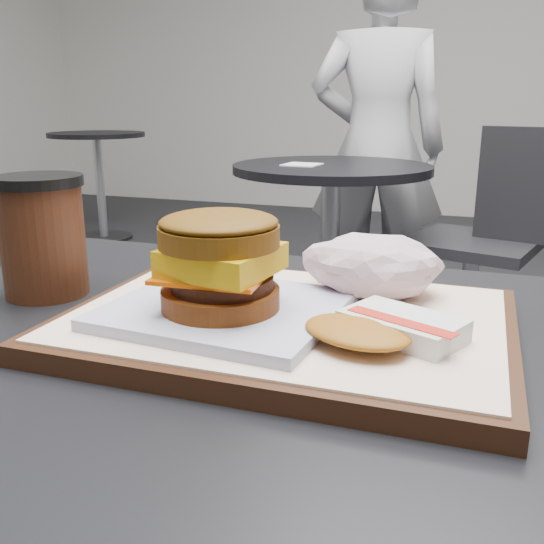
{
  "coord_description": "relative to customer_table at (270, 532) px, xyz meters",
  "views": [
    {
      "loc": [
        0.16,
        -0.44,
        0.97
      ],
      "look_at": [
        0.0,
        0.0,
        0.83
      ],
      "focal_mm": 40.0,
      "sensor_mm": 36.0,
      "label": 1
    }
  ],
  "objects": [
    {
      "name": "breakfast_sandwich",
      "position": [
        -0.04,
        0.0,
        0.24
      ],
      "size": [
        0.2,
        0.18,
        0.09
      ],
      "color": "silver",
      "rests_on": "serving_tray"
    },
    {
      "name": "bg_table_mid",
      "position": [
        -2.4,
        3.2,
        -0.02
      ],
      "size": [
        0.66,
        0.66,
        0.75
      ],
      "color": "black",
      "rests_on": "ground"
    },
    {
      "name": "hash_brown",
      "position": [
        0.09,
        -0.01,
        0.22
      ],
      "size": [
        0.13,
        0.12,
        0.02
      ],
      "color": "silver",
      "rests_on": "serving_tray"
    },
    {
      "name": "customer_table",
      "position": [
        0.0,
        0.0,
        0.0
      ],
      "size": [
        0.8,
        0.6,
        0.77
      ],
      "color": "#A5A5AA",
      "rests_on": "ground"
    },
    {
      "name": "napkin",
      "position": [
        -0.44,
        1.59,
        0.17
      ],
      "size": [
        0.13,
        0.13,
        0.0
      ],
      "primitive_type": "cube",
      "rotation": [
        0.0,
        0.0,
        -0.09
      ],
      "color": "white",
      "rests_on": "neighbor_table"
    },
    {
      "name": "neighbor_chair",
      "position": [
        0.21,
        1.83,
        -0.07
      ],
      "size": [
        0.64,
        0.52,
        0.88
      ],
      "color": "#A2A2A7",
      "rests_on": "ground"
    },
    {
      "name": "neighbor_table",
      "position": [
        -0.35,
        1.65,
        -0.03
      ],
      "size": [
        0.7,
        0.7,
        0.75
      ],
      "color": "black",
      "rests_on": "ground"
    },
    {
      "name": "coffee_cup",
      "position": [
        -0.27,
        0.06,
        0.25
      ],
      "size": [
        0.09,
        0.09,
        0.13
      ],
      "color": "#3B1B0E",
      "rests_on": "customer_table"
    },
    {
      "name": "patron",
      "position": [
        -0.27,
        2.13,
        0.19
      ],
      "size": [
        0.61,
        0.45,
        1.55
      ],
      "primitive_type": "imported",
      "rotation": [
        0.0,
        0.0,
        3.28
      ],
      "color": "silver",
      "rests_on": "ground"
    },
    {
      "name": "serving_tray",
      "position": [
        0.0,
        0.03,
        0.2
      ],
      "size": [
        0.38,
        0.28,
        0.02
      ],
      "color": "#321A0D",
      "rests_on": "customer_table"
    },
    {
      "name": "crumpled_wrapper",
      "position": [
        0.06,
        0.11,
        0.23
      ],
      "size": [
        0.13,
        0.1,
        0.06
      ],
      "primitive_type": null,
      "color": "silver",
      "rests_on": "serving_tray"
    }
  ]
}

